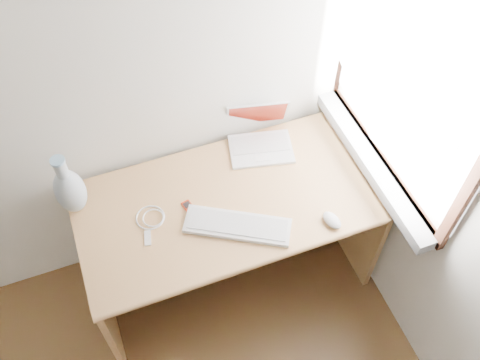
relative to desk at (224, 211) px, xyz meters
name	(u,v)px	position (x,y,z in m)	size (l,w,h in m)	color
window	(402,80)	(0.69, -0.16, 0.76)	(0.11, 0.99, 1.10)	white
desk	(224,211)	(0.00, 0.00, 0.00)	(1.36, 0.68, 0.72)	tan
laptop	(258,138)	(0.24, 0.18, 0.25)	(0.34, 0.31, 0.20)	white
external_keyboard	(238,225)	(-0.01, -0.23, 0.22)	(0.46, 0.35, 0.02)	white
mouse	(332,220)	(0.38, -0.35, 0.22)	(0.06, 0.10, 0.03)	white
ipod	(189,208)	(-0.18, -0.07, 0.21)	(0.06, 0.09, 0.01)	#AD230C
cable_coil	(150,217)	(-0.35, -0.05, 0.21)	(0.13, 0.13, 0.01)	white
remote	(148,238)	(-0.39, -0.15, 0.21)	(0.03, 0.07, 0.01)	white
vase	(70,190)	(-0.64, 0.11, 0.34)	(0.13, 0.13, 0.33)	silver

